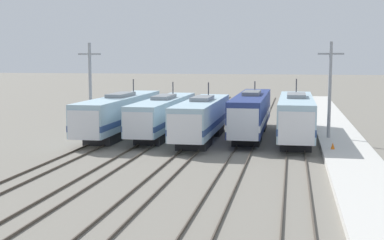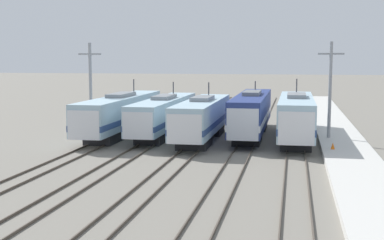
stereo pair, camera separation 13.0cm
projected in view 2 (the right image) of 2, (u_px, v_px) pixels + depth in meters
ground_plane at (188, 153)px, 42.55m from camera, size 400.00×400.00×0.00m
rail_pair_far_left at (87, 149)px, 44.13m from camera, size 1.50×120.00×0.15m
rail_pair_center_left at (137, 151)px, 43.34m from camera, size 1.51×120.00×0.15m
rail_pair_center at (188, 153)px, 42.54m from camera, size 1.51×120.00×0.15m
rail_pair_center_right at (241, 154)px, 41.75m from camera, size 1.51×120.00×0.15m
rail_pair_far_right at (296, 156)px, 40.96m from camera, size 1.50×120.00×0.15m
locomotive_far_left at (120, 114)px, 52.13m from camera, size 2.99×19.44×5.32m
locomotive_center_left at (163, 115)px, 51.92m from camera, size 2.83×18.33×5.06m
locomotive_center at (201, 118)px, 48.55m from camera, size 3.03×16.59×5.18m
locomotive_center_right at (251, 113)px, 51.48m from camera, size 2.84×18.86×5.15m
locomotive_far_right at (296, 117)px, 48.27m from camera, size 3.03×17.10×5.54m
catenary_tower_left at (91, 87)px, 51.77m from camera, size 2.28×0.30×9.01m
catenary_tower_right at (330, 90)px, 47.55m from camera, size 2.28×0.30×9.01m
platform at (350, 156)px, 40.19m from camera, size 4.00×120.00×0.45m
traffic_cone at (333, 146)px, 41.93m from camera, size 0.33×0.33×0.53m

